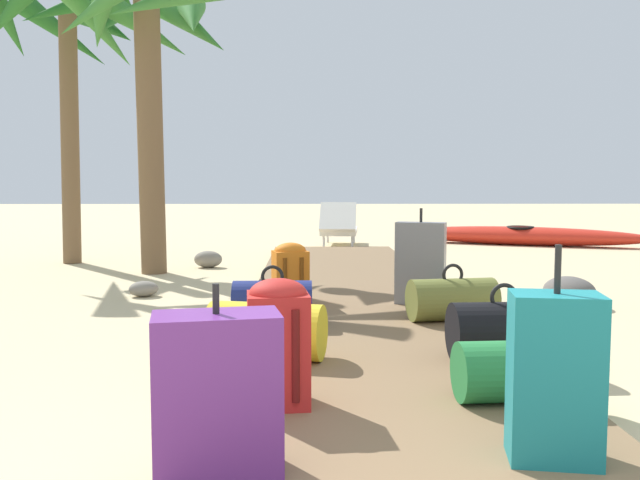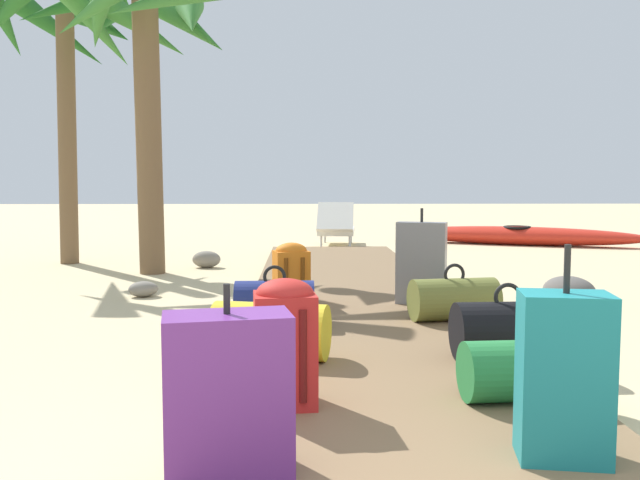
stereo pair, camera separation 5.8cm
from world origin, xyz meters
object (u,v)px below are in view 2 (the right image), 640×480
object	(u,v)px
duffel_bag_green	(532,370)
palm_tree_far_left	(58,37)
lounge_chair	(336,228)
duffel_bag_black	(507,331)
duffel_bag_yellow	(270,330)
suitcase_purple	(228,395)
suitcase_teal	(564,377)
backpack_orange	(291,272)
kayak	(517,236)
suitcase_grey	(421,263)
duffel_bag_olive	(454,299)
backpack_red	(285,339)
duffel_bag_navy	(275,303)
palm_tree_near_left	(142,41)

from	to	relation	value
duffel_bag_green	palm_tree_far_left	bearing A→B (deg)	125.06
lounge_chair	duffel_bag_black	bearing A→B (deg)	-85.75
duffel_bag_black	palm_tree_far_left	bearing A→B (deg)	129.12
duffel_bag_yellow	lounge_chair	xyz separation A→B (m)	(0.79, 7.71, 0.08)
suitcase_purple	suitcase_teal	size ratio (longest dim) A/B	0.85
suitcase_purple	lounge_chair	distance (m)	9.31
backpack_orange	kayak	bearing A→B (deg)	57.65
suitcase_purple	lounge_chair	world-z (taller)	lounge_chair
suitcase_grey	suitcase_teal	xyz separation A→B (m)	(-0.05, -3.20, -0.03)
suitcase_grey	kayak	world-z (taller)	suitcase_grey
duffel_bag_olive	duffel_bag_black	size ratio (longest dim) A/B	1.10
duffel_bag_yellow	palm_tree_far_left	size ratio (longest dim) A/B	0.19
lounge_chair	kayak	size ratio (longest dim) A/B	0.37
backpack_red	duffel_bag_yellow	distance (m)	0.85
backpack_orange	duffel_bag_yellow	bearing A→B (deg)	-93.23
palm_tree_far_left	kayak	size ratio (longest dim) A/B	0.89
duffel_bag_yellow	duffel_bag_black	bearing A→B (deg)	-2.95
duffel_bag_olive	duffel_bag_yellow	bearing A→B (deg)	-141.33
duffel_bag_green	duffel_bag_yellow	size ratio (longest dim) A/B	0.92
suitcase_teal	palm_tree_far_left	distance (m)	8.47
duffel_bag_olive	duffel_bag_black	bearing A→B (deg)	-87.48
duffel_bag_black	duffel_bag_navy	distance (m)	1.68
backpack_red	duffel_bag_olive	bearing A→B (deg)	57.27
duffel_bag_green	duffel_bag_yellow	xyz separation A→B (m)	(-1.26, 0.79, 0.02)
duffel_bag_olive	suitcase_grey	bearing A→B (deg)	100.34
suitcase_teal	palm_tree_far_left	size ratio (longest dim) A/B	0.21
backpack_red	suitcase_teal	world-z (taller)	suitcase_teal
palm_tree_far_left	palm_tree_near_left	world-z (taller)	palm_tree_far_left
suitcase_grey	suitcase_teal	world-z (taller)	suitcase_grey
duffel_bag_green	palm_tree_far_left	distance (m)	8.06
duffel_bag_black	palm_tree_near_left	xyz separation A→B (m)	(-3.05, 4.31, 2.52)
suitcase_grey	duffel_bag_olive	bearing A→B (deg)	-79.66
backpack_red	lounge_chair	bearing A→B (deg)	85.43
backpack_red	duffel_bag_navy	bearing A→B (deg)	93.87
palm_tree_near_left	suitcase_grey	bearing A→B (deg)	-41.03
duffel_bag_olive	suitcase_teal	world-z (taller)	suitcase_teal
palm_tree_near_left	lounge_chair	world-z (taller)	palm_tree_near_left
backpack_orange	palm_tree_near_left	distance (m)	3.92
palm_tree_near_left	lounge_chair	size ratio (longest dim) A/B	2.26
duffel_bag_olive	kayak	bearing A→B (deg)	68.49
duffel_bag_black	suitcase_purple	xyz separation A→B (m)	(-1.44, -1.49, 0.12)
suitcase_purple	backpack_red	bearing A→B (deg)	76.02
backpack_red	suitcase_teal	size ratio (longest dim) A/B	0.74
duffel_bag_yellow	backpack_orange	xyz separation A→B (m)	(0.10, 1.72, 0.11)
duffel_bag_green	lounge_chair	xyz separation A→B (m)	(-0.47, 8.50, 0.10)
duffel_bag_black	duffel_bag_green	xyz separation A→B (m)	(-0.10, -0.72, -0.03)
duffel_bag_green	suitcase_grey	world-z (taller)	suitcase_grey
duffel_bag_yellow	palm_tree_near_left	bearing A→B (deg)	111.69
suitcase_grey	lounge_chair	xyz separation A→B (m)	(-0.40, 5.98, -0.10)
duffel_bag_olive	duffel_bag_navy	distance (m)	1.34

